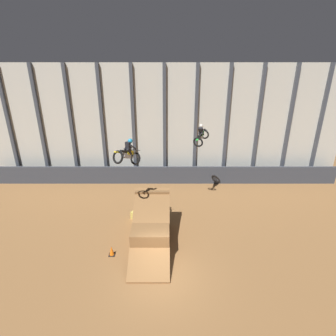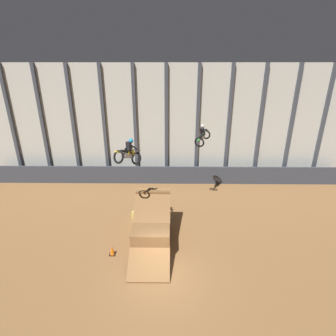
{
  "view_description": "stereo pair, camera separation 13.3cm",
  "coord_description": "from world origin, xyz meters",
  "px_view_note": "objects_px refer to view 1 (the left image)",
  "views": [
    {
      "loc": [
        0.31,
        -10.6,
        10.25
      ],
      "look_at": [
        0.23,
        6.28,
        3.57
      ],
      "focal_mm": 28.0,
      "sensor_mm": 36.0,
      "label": 1
    },
    {
      "loc": [
        0.44,
        -10.6,
        10.25
      ],
      "look_at": [
        0.23,
        6.28,
        3.57
      ],
      "focal_mm": 28.0,
      "sensor_mm": 36.0,
      "label": 2
    }
  ],
  "objects_px": {
    "traffic_cone_near_ramp": "(113,251)",
    "hay_bale_trackside": "(139,216)",
    "rider_bike_left_air": "(129,154)",
    "dirt_ramp": "(153,226)",
    "rider_bike_right_air": "(202,135)"
  },
  "relations": [
    {
      "from": "rider_bike_left_air",
      "to": "rider_bike_right_air",
      "type": "xyz_separation_m",
      "value": [
        4.59,
        4.75,
        -0.2
      ]
    },
    {
      "from": "rider_bike_left_air",
      "to": "hay_bale_trackside",
      "type": "distance_m",
      "value": 5.93
    },
    {
      "from": "rider_bike_left_air",
      "to": "hay_bale_trackside",
      "type": "relative_size",
      "value": 1.66
    },
    {
      "from": "traffic_cone_near_ramp",
      "to": "hay_bale_trackside",
      "type": "distance_m",
      "value": 3.9
    },
    {
      "from": "dirt_ramp",
      "to": "hay_bale_trackside",
      "type": "height_order",
      "value": "dirt_ramp"
    },
    {
      "from": "rider_bike_right_air",
      "to": "dirt_ramp",
      "type": "bearing_deg",
      "value": -101.07
    },
    {
      "from": "dirt_ramp",
      "to": "rider_bike_right_air",
      "type": "distance_m",
      "value": 7.33
    },
    {
      "from": "traffic_cone_near_ramp",
      "to": "hay_bale_trackside",
      "type": "bearing_deg",
      "value": 73.44
    },
    {
      "from": "dirt_ramp",
      "to": "rider_bike_right_air",
      "type": "bearing_deg",
      "value": 53.87
    },
    {
      "from": "traffic_cone_near_ramp",
      "to": "rider_bike_left_air",
      "type": "bearing_deg",
      "value": 52.71
    },
    {
      "from": "dirt_ramp",
      "to": "hay_bale_trackside",
      "type": "xyz_separation_m",
      "value": [
        -1.12,
        2.27,
        -0.69
      ]
    },
    {
      "from": "dirt_ramp",
      "to": "traffic_cone_near_ramp",
      "type": "distance_m",
      "value": 2.76
    },
    {
      "from": "rider_bike_left_air",
      "to": "rider_bike_right_air",
      "type": "relative_size",
      "value": 0.97
    },
    {
      "from": "rider_bike_right_air",
      "to": "traffic_cone_near_ramp",
      "type": "height_order",
      "value": "rider_bike_right_air"
    },
    {
      "from": "traffic_cone_near_ramp",
      "to": "hay_bale_trackside",
      "type": "xyz_separation_m",
      "value": [
        1.11,
        3.73,
        -0.0
      ]
    }
  ]
}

